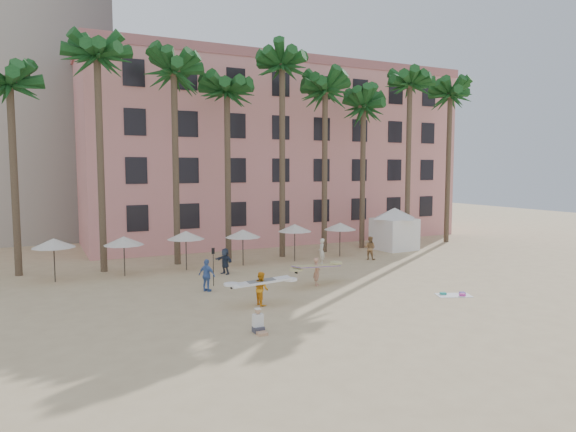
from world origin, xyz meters
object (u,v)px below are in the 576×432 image
(cabana, at_px, (394,225))
(carrier_yellow, at_px, (317,269))
(carrier_white, at_px, (261,287))
(pink_hotel, at_px, (269,156))

(cabana, height_order, carrier_yellow, cabana)
(carrier_yellow, relative_size, carrier_white, 1.07)
(pink_hotel, distance_m, carrier_yellow, 23.18)
(carrier_yellow, distance_m, carrier_white, 5.25)
(pink_hotel, height_order, carrier_white, pink_hotel)
(pink_hotel, xyz_separation_m, cabana, (5.90, -12.45, -5.93))
(cabana, height_order, carrier_white, cabana)
(pink_hotel, bearing_deg, carrier_yellow, -106.80)
(carrier_yellow, height_order, carrier_white, carrier_white)
(pink_hotel, relative_size, carrier_yellow, 10.56)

